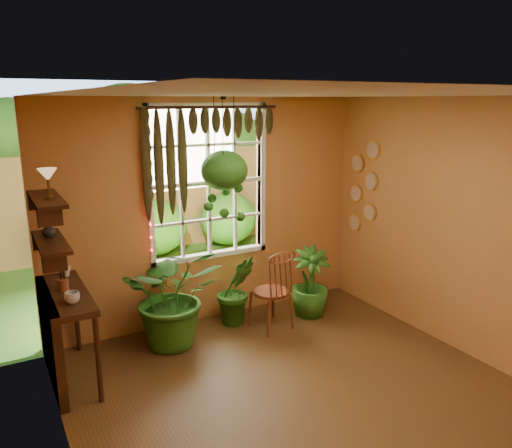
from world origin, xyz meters
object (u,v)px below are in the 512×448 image
(potted_plant_mid, at_px, (236,290))
(hanging_basket, at_px, (224,174))
(counter_ledge, at_px, (56,328))
(windsor_chair, at_px, (272,302))
(potted_plant_left, at_px, (174,295))

(potted_plant_mid, height_order, hanging_basket, hanging_basket)
(counter_ledge, xyz_separation_m, windsor_chair, (2.40, -0.01, -0.22))
(potted_plant_left, distance_m, potted_plant_mid, 0.87)
(windsor_chair, xyz_separation_m, hanging_basket, (-0.47, 0.28, 1.53))
(counter_ledge, relative_size, hanging_basket, 0.87)
(counter_ledge, relative_size, potted_plant_mid, 1.39)
(potted_plant_mid, distance_m, hanging_basket, 1.44)
(windsor_chair, relative_size, potted_plant_mid, 1.32)
(potted_plant_mid, bearing_deg, potted_plant_left, -169.88)
(potted_plant_mid, bearing_deg, hanging_basket, -163.14)
(counter_ledge, height_order, potted_plant_left, potted_plant_left)
(potted_plant_left, height_order, potted_plant_mid, potted_plant_left)
(potted_plant_left, bearing_deg, windsor_chair, -8.59)
(windsor_chair, distance_m, potted_plant_mid, 0.46)
(windsor_chair, height_order, hanging_basket, hanging_basket)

